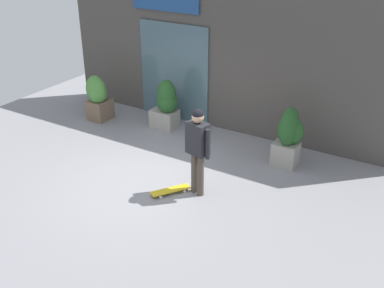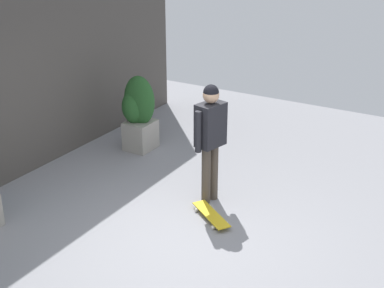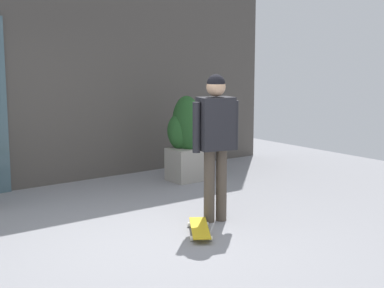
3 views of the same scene
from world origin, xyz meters
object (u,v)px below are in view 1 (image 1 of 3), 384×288
object	(u,v)px
planter_box_right	(289,134)
planter_box_mid	(98,95)
planter_box_left	(166,105)
skateboarder	(198,143)
skateboard	(171,190)

from	to	relation	value
planter_box_right	planter_box_mid	bearing A→B (deg)	-177.69
planter_box_left	planter_box_mid	distance (m)	1.88
planter_box_right	planter_box_mid	world-z (taller)	planter_box_right
skateboarder	planter_box_right	xyz separation A→B (m)	(1.04, 2.02, -0.37)
skateboarder	planter_box_left	distance (m)	3.22
skateboarder	planter_box_mid	distance (m)	4.47
planter_box_left	planter_box_mid	bearing A→B (deg)	-165.83
planter_box_right	planter_box_mid	size ratio (longest dim) A/B	1.09
skateboard	skateboarder	bearing A→B (deg)	155.06
skateboarder	planter_box_mid	world-z (taller)	skateboarder
planter_box_left	skateboarder	bearing A→B (deg)	-45.35
skateboard	planter_box_right	distance (m)	2.80
skateboard	planter_box_mid	distance (m)	4.22
planter_box_left	planter_box_right	distance (m)	3.30
skateboarder	planter_box_left	world-z (taller)	skateboarder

